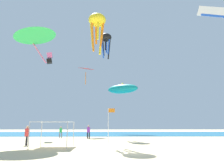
{
  "coord_description": "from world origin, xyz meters",
  "views": [
    {
      "loc": [
        -1.61,
        -16.06,
        2.17
      ],
      "look_at": [
        -1.11,
        11.73,
        7.46
      ],
      "focal_mm": 32.94,
      "sensor_mm": 36.0,
      "label": 1
    }
  ],
  "objects_px": {
    "canopy_tent": "(54,123)",
    "kite_octopus_yellow": "(97,22)",
    "person_near_tent": "(61,131)",
    "person_central": "(88,131)",
    "banner_flag": "(109,124)",
    "kite_box_pink": "(49,58)",
    "kite_inflatable_teal": "(123,89)",
    "person_leftmost": "(27,134)",
    "kite_diamond_red": "(86,70)",
    "kite_delta_green": "(35,33)",
    "kite_octopus_black": "(106,39)",
    "kite_parafoil_white": "(214,12)"
  },
  "relations": [
    {
      "from": "person_central",
      "to": "kite_box_pink",
      "type": "xyz_separation_m",
      "value": [
        -6.9,
        2.51,
        11.57
      ]
    },
    {
      "from": "person_central",
      "to": "kite_diamond_red",
      "type": "bearing_deg",
      "value": 134.28
    },
    {
      "from": "kite_octopus_yellow",
      "to": "kite_diamond_red",
      "type": "bearing_deg",
      "value": 178.83
    },
    {
      "from": "person_near_tent",
      "to": "kite_inflatable_teal",
      "type": "distance_m",
      "value": 17.72
    },
    {
      "from": "kite_octopus_yellow",
      "to": "banner_flag",
      "type": "bearing_deg",
      "value": 0.51
    },
    {
      "from": "canopy_tent",
      "to": "kite_delta_green",
      "type": "distance_m",
      "value": 12.22
    },
    {
      "from": "person_central",
      "to": "kite_diamond_red",
      "type": "height_order",
      "value": "kite_diamond_red"
    },
    {
      "from": "kite_delta_green",
      "to": "kite_octopus_yellow",
      "type": "xyz_separation_m",
      "value": [
        7.55,
        1.12,
        2.11
      ]
    },
    {
      "from": "banner_flag",
      "to": "kite_box_pink",
      "type": "xyz_separation_m",
      "value": [
        -9.8,
        14.23,
        10.58
      ]
    },
    {
      "from": "kite_parafoil_white",
      "to": "kite_diamond_red",
      "type": "distance_m",
      "value": 23.13
    },
    {
      "from": "person_near_tent",
      "to": "kite_diamond_red",
      "type": "distance_m",
      "value": 13.21
    },
    {
      "from": "kite_parafoil_white",
      "to": "kite_box_pink",
      "type": "bearing_deg",
      "value": -171.63
    },
    {
      "from": "person_leftmost",
      "to": "kite_diamond_red",
      "type": "relative_size",
      "value": 0.56
    },
    {
      "from": "person_central",
      "to": "kite_delta_green",
      "type": "distance_m",
      "value": 14.87
    },
    {
      "from": "person_near_tent",
      "to": "kite_box_pink",
      "type": "relative_size",
      "value": 0.9
    },
    {
      "from": "kite_inflatable_teal",
      "to": "person_leftmost",
      "type": "bearing_deg",
      "value": 89.48
    },
    {
      "from": "kite_box_pink",
      "to": "kite_parafoil_white",
      "type": "distance_m",
      "value": 25.21
    },
    {
      "from": "person_near_tent",
      "to": "kite_octopus_yellow",
      "type": "bearing_deg",
      "value": -70.84
    },
    {
      "from": "kite_delta_green",
      "to": "kite_box_pink",
      "type": "xyz_separation_m",
      "value": [
        -0.69,
        8.94,
        -0.33
      ]
    },
    {
      "from": "canopy_tent",
      "to": "person_near_tent",
      "type": "distance_m",
      "value": 12.49
    },
    {
      "from": "kite_diamond_red",
      "to": "kite_octopus_black",
      "type": "bearing_deg",
      "value": -74.89
    },
    {
      "from": "canopy_tent",
      "to": "kite_octopus_yellow",
      "type": "relative_size",
      "value": 0.62
    },
    {
      "from": "kite_octopus_black",
      "to": "kite_octopus_yellow",
      "type": "relative_size",
      "value": 0.87
    },
    {
      "from": "kite_diamond_red",
      "to": "canopy_tent",
      "type": "bearing_deg",
      "value": -123.03
    },
    {
      "from": "person_near_tent",
      "to": "kite_octopus_black",
      "type": "distance_m",
      "value": 17.45
    },
    {
      "from": "canopy_tent",
      "to": "kite_octopus_yellow",
      "type": "xyz_separation_m",
      "value": [
        3.58,
        5.26,
        12.9
      ]
    },
    {
      "from": "person_near_tent",
      "to": "person_central",
      "type": "height_order",
      "value": "person_central"
    },
    {
      "from": "banner_flag",
      "to": "kite_inflatable_teal",
      "type": "bearing_deg",
      "value": 83.26
    },
    {
      "from": "canopy_tent",
      "to": "person_near_tent",
      "type": "relative_size",
      "value": 1.98
    },
    {
      "from": "kite_octopus_black",
      "to": "kite_box_pink",
      "type": "height_order",
      "value": "kite_octopus_black"
    },
    {
      "from": "person_near_tent",
      "to": "kite_diamond_red",
      "type": "xyz_separation_m",
      "value": [
        2.83,
        6.32,
        11.25
      ]
    },
    {
      "from": "canopy_tent",
      "to": "kite_diamond_red",
      "type": "bearing_deg",
      "value": 87.7
    },
    {
      "from": "kite_box_pink",
      "to": "person_central",
      "type": "bearing_deg",
      "value": 57.49
    },
    {
      "from": "kite_delta_green",
      "to": "kite_octopus_yellow",
      "type": "distance_m",
      "value": 7.91
    },
    {
      "from": "kite_box_pink",
      "to": "kite_parafoil_white",
      "type": "bearing_deg",
      "value": 58.18
    },
    {
      "from": "person_central",
      "to": "canopy_tent",
      "type": "bearing_deg",
      "value": -68.29
    },
    {
      "from": "person_near_tent",
      "to": "canopy_tent",
      "type": "bearing_deg",
      "value": -100.19
    },
    {
      "from": "kite_inflatable_teal",
      "to": "kite_parafoil_white",
      "type": "xyz_separation_m",
      "value": [
        10.75,
        -19.2,
        7.01
      ]
    },
    {
      "from": "person_leftmost",
      "to": "kite_octopus_yellow",
      "type": "xyz_separation_m",
      "value": [
        6.63,
        3.54,
        13.98
      ]
    },
    {
      "from": "kite_inflatable_teal",
      "to": "kite_diamond_red",
      "type": "height_order",
      "value": "kite_diamond_red"
    },
    {
      "from": "person_near_tent",
      "to": "person_central",
      "type": "relative_size",
      "value": 0.9
    },
    {
      "from": "person_near_tent",
      "to": "person_leftmost",
      "type": "distance_m",
      "value": 10.58
    },
    {
      "from": "kite_parafoil_white",
      "to": "kite_octopus_black",
      "type": "bearing_deg",
      "value": 172.65
    },
    {
      "from": "canopy_tent",
      "to": "banner_flag",
      "type": "height_order",
      "value": "banner_flag"
    },
    {
      "from": "person_central",
      "to": "kite_delta_green",
      "type": "xyz_separation_m",
      "value": [
        -6.21,
        -6.42,
        11.89
      ]
    },
    {
      "from": "canopy_tent",
      "to": "person_central",
      "type": "bearing_deg",
      "value": 78.01
    },
    {
      "from": "banner_flag",
      "to": "kite_inflatable_teal",
      "type": "xyz_separation_m",
      "value": [
        2.98,
        25.19,
        7.32
      ]
    },
    {
      "from": "kite_inflatable_teal",
      "to": "kite_diamond_red",
      "type": "bearing_deg",
      "value": 62.58
    },
    {
      "from": "person_near_tent",
      "to": "kite_octopus_yellow",
      "type": "height_order",
      "value": "kite_octopus_yellow"
    },
    {
      "from": "person_central",
      "to": "kite_parafoil_white",
      "type": "height_order",
      "value": "kite_parafoil_white"
    }
  ]
}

